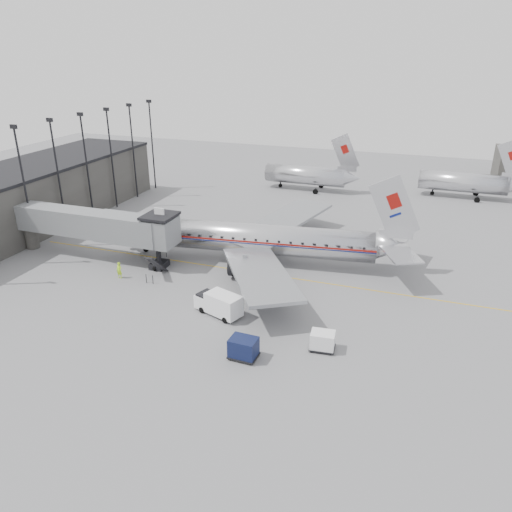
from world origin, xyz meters
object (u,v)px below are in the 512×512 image
at_px(baggage_cart_navy, 243,348).
at_px(ramp_worker, 119,270).
at_px(service_van, 219,303).
at_px(baggage_cart_white, 323,341).
at_px(airliner, 257,239).

xyz_separation_m(baggage_cart_navy, ramp_worker, (-18.34, 9.66, -0.05)).
bearing_deg(ramp_worker, baggage_cart_navy, -23.93).
bearing_deg(service_van, baggage_cart_white, 5.81).
bearing_deg(service_van, ramp_worker, -175.84).
distance_m(airliner, baggage_cart_white, 19.55).
height_order(baggage_cart_navy, baggage_cart_white, baggage_cart_navy).
relative_size(airliner, baggage_cart_white, 16.03).
distance_m(airliner, ramp_worker, 15.95).
relative_size(service_van, baggage_cart_navy, 2.16).
bearing_deg(airliner, baggage_cart_navy, -81.04).
height_order(baggage_cart_white, ramp_worker, ramp_worker).
xyz_separation_m(baggage_cart_navy, baggage_cart_white, (5.82, 3.38, -0.09)).
distance_m(baggage_cart_navy, baggage_cart_white, 6.73).
bearing_deg(service_van, airliner, 113.07).
bearing_deg(baggage_cart_white, baggage_cart_navy, -155.40).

